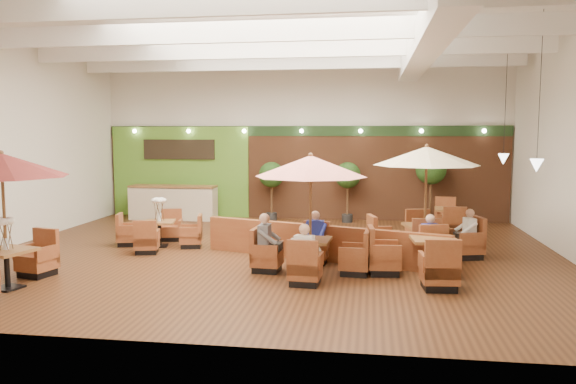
% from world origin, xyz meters
% --- Properties ---
extents(room, '(14.04, 14.00, 5.52)m').
position_xyz_m(room, '(0.25, 1.22, 3.63)').
color(room, '#381E0F').
rests_on(room, ground).
extents(service_counter, '(3.00, 0.75, 1.18)m').
position_xyz_m(service_counter, '(-4.40, 5.10, 0.58)').
color(service_counter, beige).
rests_on(service_counter, ground).
extents(booth_divider, '(5.83, 2.07, 0.84)m').
position_xyz_m(booth_divider, '(1.22, -0.51, 0.42)').
color(booth_divider, brown).
rests_on(booth_divider, ground).
extents(table_0, '(2.59, 2.71, 2.66)m').
position_xyz_m(table_0, '(-4.57, -3.77, 1.90)').
color(table_0, brown).
rests_on(table_0, ground).
extents(table_1, '(2.53, 2.53, 2.57)m').
position_xyz_m(table_1, '(1.10, -1.72, 1.76)').
color(table_1, brown).
rests_on(table_1, ground).
extents(table_2, '(2.79, 2.79, 2.72)m').
position_xyz_m(table_2, '(3.66, 0.24, 1.84)').
color(table_2, brown).
rests_on(table_2, ground).
extents(table_3, '(2.39, 2.39, 1.46)m').
position_xyz_m(table_3, '(-3.12, 0.52, 0.41)').
color(table_3, brown).
rests_on(table_3, ground).
extents(table_4, '(1.88, 2.76, 1.02)m').
position_xyz_m(table_4, '(3.38, -1.60, 0.38)').
color(table_4, brown).
rests_on(table_4, ground).
extents(table_5, '(0.95, 2.61, 0.96)m').
position_xyz_m(table_5, '(4.70, 3.64, 0.37)').
color(table_5, brown).
rests_on(table_5, ground).
extents(topiary_0, '(0.86, 0.86, 2.01)m').
position_xyz_m(topiary_0, '(-0.97, 5.30, 1.49)').
color(topiary_0, black).
rests_on(topiary_0, ground).
extents(topiary_1, '(0.87, 0.87, 2.02)m').
position_xyz_m(topiary_1, '(1.60, 5.30, 1.50)').
color(topiary_1, black).
rests_on(topiary_1, ground).
extents(topiary_2, '(0.99, 0.99, 2.30)m').
position_xyz_m(topiary_2, '(4.30, 5.30, 1.72)').
color(topiary_2, black).
rests_on(topiary_2, ground).
extents(diner_0, '(0.41, 0.36, 0.76)m').
position_xyz_m(diner_0, '(1.10, -2.66, 0.75)').
color(diner_0, white).
rests_on(diner_0, ground).
extents(diner_1, '(0.40, 0.35, 0.75)m').
position_xyz_m(diner_1, '(1.10, -0.78, 0.74)').
color(diner_1, '#2532A1').
rests_on(diner_1, ground).
extents(diner_2, '(0.32, 0.40, 0.81)m').
position_xyz_m(diner_2, '(0.17, -1.72, 0.76)').
color(diner_2, slate).
rests_on(diner_2, ground).
extents(diner_3, '(0.41, 0.38, 0.73)m').
position_xyz_m(diner_3, '(3.66, -0.75, 0.73)').
color(diner_3, '#2532A1').
rests_on(diner_3, ground).
extents(diner_4, '(0.35, 0.39, 0.73)m').
position_xyz_m(diner_4, '(4.66, 0.24, 0.73)').
color(diner_4, white).
rests_on(diner_4, ground).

